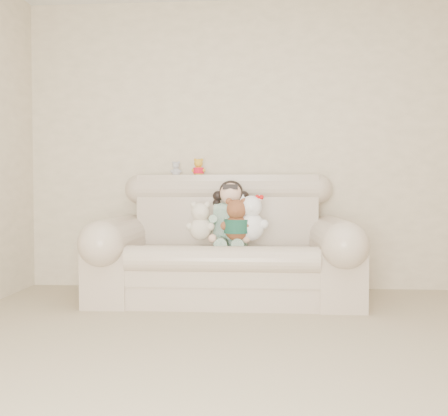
# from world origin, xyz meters

# --- Properties ---
(floor) EXTENTS (5.00, 5.00, 0.00)m
(floor) POSITION_xyz_m (0.00, 0.00, 0.00)
(floor) COLOR tan
(floor) RESTS_ON ground
(wall_back) EXTENTS (4.50, 0.00, 4.50)m
(wall_back) POSITION_xyz_m (0.00, 2.50, 1.30)
(wall_back) COLOR beige
(wall_back) RESTS_ON ground
(sofa) EXTENTS (2.10, 0.95, 1.03)m
(sofa) POSITION_xyz_m (-0.42, 2.00, 0.52)
(sofa) COLOR beige
(sofa) RESTS_ON floor
(seated_child) EXTENTS (0.38, 0.45, 0.56)m
(seated_child) POSITION_xyz_m (-0.38, 2.08, 0.70)
(seated_child) COLOR #307955
(seated_child) RESTS_ON sofa
(brown_teddy) EXTENTS (0.28, 0.23, 0.39)m
(brown_teddy) POSITION_xyz_m (-0.32, 1.85, 0.69)
(brown_teddy) COLOR brown
(brown_teddy) RESTS_ON sofa
(white_cat) EXTENTS (0.31, 0.26, 0.42)m
(white_cat) POSITION_xyz_m (-0.21, 1.88, 0.71)
(white_cat) COLOR white
(white_cat) RESTS_ON sofa
(cream_teddy) EXTENTS (0.28, 0.25, 0.35)m
(cream_teddy) POSITION_xyz_m (-0.61, 1.87, 0.68)
(cream_teddy) COLOR beige
(cream_teddy) RESTS_ON sofa
(yellow_mini_bear) EXTENTS (0.13, 0.11, 0.19)m
(yellow_mini_bear) POSITION_xyz_m (-0.68, 2.35, 1.11)
(yellow_mini_bear) COLOR gold
(yellow_mini_bear) RESTS_ON sofa
(grey_mini_plush) EXTENTS (0.12, 0.11, 0.16)m
(grey_mini_plush) POSITION_xyz_m (-0.88, 2.35, 1.09)
(grey_mini_plush) COLOR silver
(grey_mini_plush) RESTS_ON sofa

